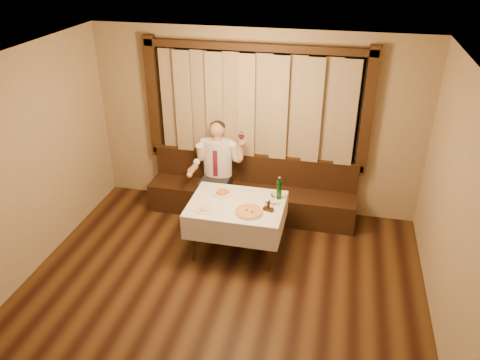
% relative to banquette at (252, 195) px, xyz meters
% --- Properties ---
extents(room, '(5.01, 6.01, 2.81)m').
position_rel_banquette_xyz_m(room, '(-0.00, -1.75, 1.19)').
color(room, black).
rests_on(room, ground).
extents(banquette, '(3.20, 0.61, 0.94)m').
position_rel_banquette_xyz_m(banquette, '(0.00, 0.00, 0.00)').
color(banquette, black).
rests_on(banquette, ground).
extents(dining_table, '(1.27, 0.97, 0.76)m').
position_rel_banquette_xyz_m(dining_table, '(0.00, -1.02, 0.34)').
color(dining_table, black).
rests_on(dining_table, ground).
extents(pizza, '(0.38, 0.38, 0.04)m').
position_rel_banquette_xyz_m(pizza, '(0.21, -1.23, 0.46)').
color(pizza, white).
rests_on(pizza, dining_table).
extents(pasta_red, '(0.29, 0.29, 0.10)m').
position_rel_banquette_xyz_m(pasta_red, '(-0.25, -0.82, 0.49)').
color(pasta_red, white).
rests_on(pasta_red, dining_table).
extents(pasta_cream, '(0.23, 0.23, 0.08)m').
position_rel_banquette_xyz_m(pasta_cream, '(-0.37, -1.29, 0.48)').
color(pasta_cream, white).
rests_on(pasta_cream, dining_table).
extents(green_bottle, '(0.07, 0.07, 0.33)m').
position_rel_banquette_xyz_m(green_bottle, '(0.53, -0.78, 0.58)').
color(green_bottle, '#0F4A19').
rests_on(green_bottle, dining_table).
extents(table_wine_glass, '(0.07, 0.07, 0.20)m').
position_rel_banquette_xyz_m(table_wine_glass, '(0.48, -0.96, 0.59)').
color(table_wine_glass, white).
rests_on(table_wine_glass, dining_table).
extents(cruet_caddy, '(0.14, 0.10, 0.14)m').
position_rel_banquette_xyz_m(cruet_caddy, '(0.44, -1.12, 0.50)').
color(cruet_caddy, black).
rests_on(cruet_caddy, dining_table).
extents(seated_man, '(0.84, 0.62, 1.49)m').
position_rel_banquette_xyz_m(seated_man, '(-0.53, -0.09, 0.54)').
color(seated_man, black).
rests_on(seated_man, ground).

